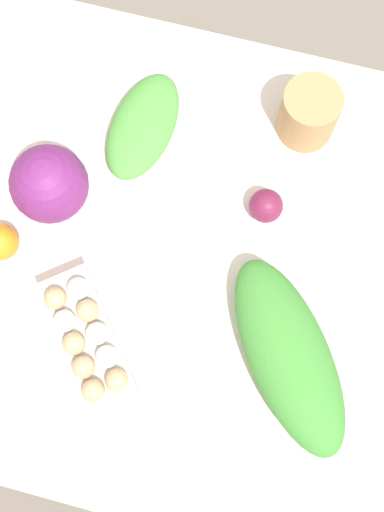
{
  "coord_description": "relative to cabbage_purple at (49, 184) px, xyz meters",
  "views": [
    {
      "loc": [
        0.09,
        -0.35,
        2.12
      ],
      "look_at": [
        0.0,
        0.0,
        0.79
      ],
      "focal_mm": 50.0,
      "sensor_mm": 36.0,
      "label": 1
    }
  ],
  "objects": [
    {
      "name": "cabbage_purple",
      "position": [
        0.0,
        0.0,
        0.0
      ],
      "size": [
        0.15,
        0.15,
        0.15
      ],
      "primitive_type": "sphere",
      "color": "#6B2366",
      "rests_on": "dining_table"
    },
    {
      "name": "greens_bunch_beet_tops",
      "position": [
        0.51,
        -0.2,
        -0.03
      ],
      "size": [
        0.34,
        0.4,
        0.1
      ],
      "primitive_type": "ellipsoid",
      "rotation": [
        0.0,
        0.0,
        2.19
      ],
      "color": "#3D8433",
      "rests_on": "dining_table"
    },
    {
      "name": "beet_root",
      "position": [
        0.41,
        0.08,
        -0.04
      ],
      "size": [
        0.07,
        0.07,
        0.07
      ],
      "primitive_type": "sphere",
      "color": "maroon",
      "rests_on": "dining_table"
    },
    {
      "name": "greens_bunch_dandelion",
      "position": [
        0.13,
        0.18,
        -0.05
      ],
      "size": [
        0.15,
        0.26,
        0.06
      ],
      "primitive_type": "ellipsoid",
      "rotation": [
        0.0,
        0.0,
        4.6
      ],
      "color": "#4C933D",
      "rests_on": "dining_table"
    },
    {
      "name": "paper_bag",
      "position": [
        0.45,
        0.28,
        -0.01
      ],
      "size": [
        0.12,
        0.12,
        0.12
      ],
      "primitive_type": "cylinder",
      "color": "#A87F51",
      "rests_on": "dining_table"
    },
    {
      "name": "egg_carton",
      "position": [
        0.15,
        -0.26,
        -0.03
      ],
      "size": [
        0.25,
        0.27,
        0.09
      ],
      "rotation": [
        0.0,
        0.0,
        2.25
      ],
      "color": "#B7B7B2",
      "rests_on": "dining_table"
    },
    {
      "name": "ground_plane",
      "position": [
        0.29,
        -0.05,
        -0.85
      ],
      "size": [
        8.0,
        8.0,
        0.0
      ],
      "primitive_type": "plane",
      "color": "#70665B"
    },
    {
      "name": "dining_table",
      "position": [
        0.29,
        -0.05,
        -0.17
      ],
      "size": [
        1.44,
        0.99,
        0.77
      ],
      "color": "silver",
      "rests_on": "ground_plane"
    },
    {
      "name": "orange_5",
      "position": [
        -0.07,
        -0.12,
        -0.04
      ],
      "size": [
        0.07,
        0.07,
        0.07
      ],
      "primitive_type": "sphere",
      "color": "orange",
      "rests_on": "dining_table"
    }
  ]
}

